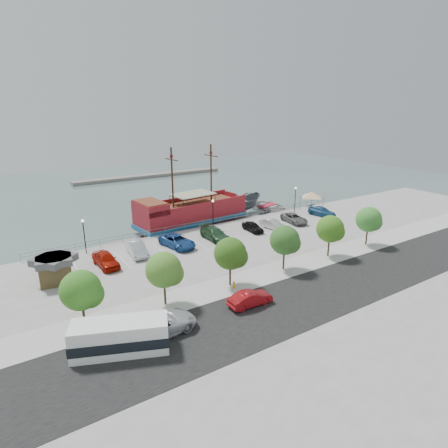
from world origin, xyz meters
TOP-DOWN VIEW (x-y plane):
  - ground at (0.00, 0.00)m, footprint 160.00×160.00m
  - land_slab at (0.00, -21.00)m, footprint 100.00×58.00m
  - street at (0.00, -16.00)m, footprint 100.00×8.00m
  - sidewalk at (0.00, -10.00)m, footprint 100.00×4.00m
  - seawall_railing at (0.00, 7.80)m, footprint 50.00×0.06m
  - far_shore at (10.00, 55.00)m, footprint 40.00×3.00m
  - pirate_ship at (0.77, 11.85)m, footprint 20.87×7.77m
  - patrol_boat at (10.06, 12.94)m, footprint 8.29×4.61m
  - speedboat at (14.85, 12.09)m, footprint 6.93×8.57m
  - dock_west at (-13.90, 9.20)m, footprint 7.47×3.03m
  - dock_mid at (7.81, 9.20)m, footprint 7.06×2.72m
  - dock_east at (14.87, 9.20)m, footprint 7.84×4.17m
  - shed at (-22.42, 0.21)m, footprint 3.77×3.77m
  - canopy_tent at (19.30, 5.97)m, footprint 4.41×4.41m
  - street_van at (-17.14, -13.99)m, footprint 6.05×3.18m
  - street_sedan at (-8.70, -14.28)m, footprint 4.19×1.58m
  - shuttle_bus at (-20.51, -14.50)m, footprint 7.33×4.88m
  - fire_hydrant at (-8.09, -10.80)m, footprint 0.25×0.25m
  - lamp_post_left at (-18.00, 6.50)m, footprint 0.36×0.36m
  - lamp_post_mid at (0.00, 6.50)m, footprint 0.36×0.36m
  - lamp_post_right at (16.00, 6.50)m, footprint 0.36×0.36m
  - tree_a at (-21.85, -10.07)m, footprint 3.30×3.20m
  - tree_b at (-14.85, -10.07)m, footprint 3.30×3.20m
  - tree_c at (-7.85, -10.07)m, footprint 3.30×3.20m
  - tree_d at (-0.85, -10.07)m, footprint 3.30×3.20m
  - tree_e at (6.15, -10.07)m, footprint 3.30×3.20m
  - tree_f at (13.15, -10.07)m, footprint 3.30×3.20m
  - parked_car_a at (-17.07, 1.29)m, footprint 2.26×4.91m
  - parked_car_b at (-12.98, 2.70)m, footprint 2.19×5.06m
  - parked_car_c at (-7.75, 2.45)m, footprint 3.51×5.87m
  - parked_car_d at (-2.34, 2.16)m, footprint 2.27×5.43m
  - parked_car_e at (4.01, 2.23)m, footprint 1.79×4.01m
  - parked_car_f at (7.10, 1.65)m, footprint 1.99×4.33m
  - parked_car_g at (11.84, 2.12)m, footprint 2.93×5.19m
  - parked_car_h at (18.17, 2.40)m, footprint 2.61×5.07m

SIDE VIEW (x-z plane):
  - ground at x=0.00m, z-range -1.00..-1.00m
  - dock_mid at x=7.81m, z-range -1.00..-0.61m
  - dock_west at x=-13.90m, z-range -1.00..-0.59m
  - dock_east at x=14.87m, z-range -1.00..-0.57m
  - land_slab at x=0.00m, z-range -1.20..0.00m
  - far_shore at x=10.00m, z-range -1.00..-0.20m
  - speedboat at x=14.85m, z-range -1.00..0.57m
  - street at x=0.00m, z-range -0.01..0.03m
  - sidewalk at x=0.00m, z-range -0.01..0.04m
  - fire_hydrant at x=-8.09m, z-range 0.03..0.76m
  - patrol_boat at x=10.06m, z-range -1.00..2.03m
  - seawall_railing at x=0.00m, z-range 0.03..1.03m
  - parked_car_e at x=4.01m, z-range 0.00..1.34m
  - street_sedan at x=-8.70m, z-range 0.00..1.37m
  - parked_car_g at x=11.84m, z-range 0.00..1.37m
  - parked_car_f at x=7.10m, z-range 0.00..1.38m
  - parked_car_h at x=18.17m, z-range 0.00..1.41m
  - parked_car_c at x=-7.75m, z-range 0.00..1.53m
  - parked_car_d at x=-2.34m, z-range 0.00..1.57m
  - parked_car_b at x=-12.98m, z-range 0.00..1.62m
  - street_van at x=-17.14m, z-range 0.00..1.62m
  - parked_car_a at x=-17.07m, z-range 0.00..1.63m
  - pirate_ship at x=0.77m, z-range -5.33..7.69m
  - shuttle_bus at x=-20.51m, z-range -0.04..2.40m
  - shed at x=-22.42m, z-range 0.09..2.84m
  - lamp_post_left at x=-18.00m, z-range 0.80..5.08m
  - lamp_post_mid at x=0.00m, z-range 0.80..5.08m
  - lamp_post_right at x=16.00m, z-range 0.80..5.08m
  - canopy_tent at x=19.30m, z-range 1.34..4.96m
  - tree_a at x=-21.85m, z-range 0.80..5.80m
  - tree_b at x=-14.85m, z-range 0.80..5.80m
  - tree_c at x=-7.85m, z-range 0.80..5.80m
  - tree_d at x=-0.85m, z-range 0.80..5.80m
  - tree_e at x=6.15m, z-range 0.80..5.80m
  - tree_f at x=13.15m, z-range 0.80..5.80m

